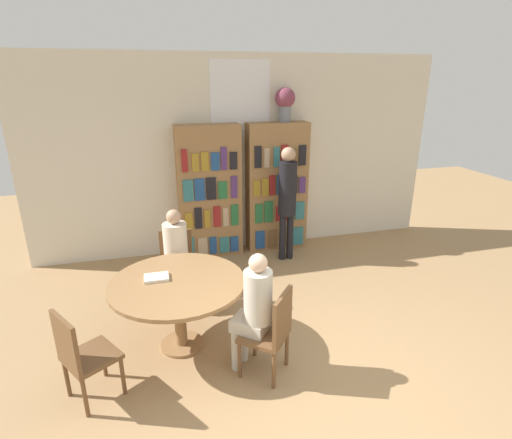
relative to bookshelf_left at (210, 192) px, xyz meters
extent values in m
plane|color=#9E7A51|center=(0.54, -3.51, -1.00)|extent=(16.00, 16.00, 0.00)
cube|color=beige|center=(0.54, 0.19, 0.50)|extent=(6.40, 0.06, 3.00)
cube|color=white|center=(0.54, 0.16, 1.35)|extent=(0.90, 0.01, 1.10)
cube|color=olive|center=(0.00, 0.00, 0.00)|extent=(0.95, 0.32, 2.02)
cube|color=#2D707A|center=(-0.35, -0.17, -0.79)|extent=(0.10, 0.02, 0.30)
cube|color=tan|center=(-0.16, -0.17, -0.81)|extent=(0.14, 0.02, 0.28)
cube|color=navy|center=(0.00, -0.17, -0.81)|extent=(0.11, 0.02, 0.27)
cube|color=#2D707A|center=(0.18, -0.17, -0.82)|extent=(0.15, 0.02, 0.25)
cube|color=navy|center=(0.34, -0.17, -0.82)|extent=(0.12, 0.02, 0.25)
cube|color=olive|center=(-0.35, -0.17, -0.38)|extent=(0.12, 0.02, 0.26)
cube|color=black|center=(-0.21, -0.17, -0.34)|extent=(0.11, 0.02, 0.33)
cube|color=olive|center=(-0.07, -0.17, -0.37)|extent=(0.08, 0.02, 0.28)
cube|color=maroon|center=(0.08, -0.17, -0.34)|extent=(0.11, 0.02, 0.33)
cube|color=tan|center=(0.21, -0.17, -0.36)|extent=(0.08, 0.02, 0.29)
cube|color=#236638|center=(0.35, -0.17, -0.34)|extent=(0.11, 0.02, 0.33)
cube|color=#2D707A|center=(-0.33, -0.17, 0.09)|extent=(0.15, 0.02, 0.32)
cube|color=navy|center=(-0.17, -0.17, 0.10)|extent=(0.15, 0.02, 0.33)
cube|color=black|center=(0.00, -0.17, 0.10)|extent=(0.14, 0.02, 0.34)
cube|color=#236638|center=(0.17, -0.17, 0.06)|extent=(0.13, 0.02, 0.26)
cube|color=#4C2D6B|center=(0.35, -0.17, 0.10)|extent=(0.10, 0.02, 0.34)
cube|color=maroon|center=(-0.36, -0.17, 0.53)|extent=(0.08, 0.02, 0.32)
cube|color=olive|center=(-0.21, -0.17, 0.50)|extent=(0.10, 0.02, 0.26)
cube|color=olive|center=(-0.07, -0.17, 0.51)|extent=(0.11, 0.02, 0.27)
cube|color=navy|center=(0.08, -0.17, 0.50)|extent=(0.12, 0.02, 0.26)
cube|color=#4C2D6B|center=(0.21, -0.17, 0.54)|extent=(0.09, 0.02, 0.33)
cube|color=black|center=(0.35, -0.17, 0.50)|extent=(0.11, 0.02, 0.25)
cube|color=olive|center=(1.07, 0.00, 0.00)|extent=(0.95, 0.32, 2.02)
cube|color=navy|center=(0.76, -0.17, -0.80)|extent=(0.15, 0.02, 0.30)
cube|color=brown|center=(0.96, -0.17, -0.80)|extent=(0.15, 0.02, 0.29)
cube|color=brown|center=(1.19, -0.17, -0.78)|extent=(0.14, 0.02, 0.32)
cube|color=#2D707A|center=(1.40, -0.17, -0.80)|extent=(0.17, 0.02, 0.30)
cube|color=#236638|center=(0.74, -0.17, -0.35)|extent=(0.12, 0.02, 0.31)
cube|color=#236638|center=(0.89, -0.17, -0.34)|extent=(0.14, 0.02, 0.34)
cube|color=maroon|center=(1.07, -0.17, -0.38)|extent=(0.11, 0.02, 0.24)
cube|color=maroon|center=(1.23, -0.17, -0.33)|extent=(0.09, 0.02, 0.35)
cube|color=#2D707A|center=(1.41, -0.17, -0.36)|extent=(0.15, 0.02, 0.29)
cube|color=olive|center=(0.70, -0.17, 0.06)|extent=(0.11, 0.02, 0.25)
cube|color=olive|center=(0.83, -0.17, 0.07)|extent=(0.11, 0.02, 0.27)
cube|color=maroon|center=(0.94, -0.17, 0.09)|extent=(0.09, 0.02, 0.31)
cube|color=navy|center=(1.06, -0.17, 0.09)|extent=(0.08, 0.02, 0.31)
cube|color=black|center=(1.18, -0.17, 0.06)|extent=(0.09, 0.02, 0.25)
cube|color=black|center=(1.32, -0.17, 0.07)|extent=(0.08, 0.02, 0.28)
cube|color=#4C2D6B|center=(1.44, -0.17, 0.06)|extent=(0.11, 0.02, 0.25)
cube|color=black|center=(0.72, -0.17, 0.53)|extent=(0.11, 0.02, 0.32)
cube|color=tan|center=(0.85, -0.17, 0.52)|extent=(0.08, 0.02, 0.29)
cube|color=#2D707A|center=(1.01, -0.17, 0.52)|extent=(0.09, 0.02, 0.30)
cube|color=maroon|center=(1.13, -0.17, 0.53)|extent=(0.11, 0.02, 0.33)
cube|color=brown|center=(1.27, -0.17, 0.50)|extent=(0.12, 0.02, 0.26)
cube|color=black|center=(1.42, -0.17, 0.53)|extent=(0.12, 0.02, 0.31)
cylinder|color=slate|center=(1.18, 0.00, 1.13)|extent=(0.17, 0.17, 0.23)
sphere|color=brown|center=(1.18, 0.00, 1.36)|extent=(0.30, 0.30, 0.30)
cylinder|color=olive|center=(-0.67, -2.24, -0.99)|extent=(0.44, 0.44, 0.03)
cylinder|color=olive|center=(-0.67, -2.24, -0.63)|extent=(0.12, 0.12, 0.69)
cylinder|color=olive|center=(-0.67, -2.24, -0.27)|extent=(1.35, 1.35, 0.04)
cube|color=brown|center=(-1.46, -2.75, -0.60)|extent=(0.55, 0.55, 0.04)
cube|color=brown|center=(-1.61, -2.85, -0.35)|extent=(0.25, 0.36, 0.45)
cylinder|color=brown|center=(-1.41, -2.51, -0.81)|extent=(0.04, 0.04, 0.39)
cylinder|color=brown|center=(-1.22, -2.80, -0.81)|extent=(0.04, 0.04, 0.39)
cylinder|color=brown|center=(-1.69, -2.70, -0.81)|extent=(0.04, 0.04, 0.39)
cylinder|color=brown|center=(-1.51, -2.98, -0.81)|extent=(0.04, 0.04, 0.39)
cube|color=brown|center=(-0.62, -1.31, -0.60)|extent=(0.42, 0.42, 0.04)
cube|color=brown|center=(-0.61, -1.13, -0.35)|extent=(0.40, 0.06, 0.45)
cylinder|color=brown|center=(-0.46, -1.49, -0.81)|extent=(0.04, 0.04, 0.39)
cylinder|color=brown|center=(-0.80, -1.47, -0.81)|extent=(0.04, 0.04, 0.39)
cylinder|color=brown|center=(-0.44, -1.15, -0.81)|extent=(0.04, 0.04, 0.39)
cylinder|color=brown|center=(-0.78, -1.13, -0.81)|extent=(0.04, 0.04, 0.39)
cube|color=brown|center=(0.05, -2.83, -0.60)|extent=(0.56, 0.56, 0.04)
cube|color=brown|center=(0.19, -2.95, -0.35)|extent=(0.28, 0.33, 0.45)
cylinder|color=brown|center=(-0.19, -2.86, -0.81)|extent=(0.04, 0.04, 0.39)
cylinder|color=brown|center=(0.02, -2.59, -0.81)|extent=(0.04, 0.04, 0.39)
cylinder|color=brown|center=(0.07, -3.07, -0.81)|extent=(0.04, 0.04, 0.39)
cylinder|color=brown|center=(0.29, -2.81, -0.81)|extent=(0.04, 0.04, 0.39)
cube|color=beige|center=(-0.63, -1.45, -0.52)|extent=(0.30, 0.34, 0.12)
cylinder|color=beige|center=(-0.62, -1.37, -0.21)|extent=(0.28, 0.28, 0.50)
sphere|color=tan|center=(-0.62, -1.37, 0.13)|extent=(0.17, 0.17, 0.17)
cylinder|color=beige|center=(-0.56, -1.57, -0.79)|extent=(0.10, 0.10, 0.43)
cylinder|color=beige|center=(-0.71, -1.56, -0.79)|extent=(0.10, 0.10, 0.43)
cube|color=beige|center=(-0.06, -2.75, -0.52)|extent=(0.41, 0.40, 0.12)
cylinder|color=beige|center=(0.00, -2.80, -0.21)|extent=(0.26, 0.26, 0.50)
sphere|color=#DBB293|center=(0.00, -2.80, 0.12)|extent=(0.17, 0.17, 0.17)
cylinder|color=beige|center=(-0.19, -2.73, -0.79)|extent=(0.10, 0.10, 0.43)
cylinder|color=beige|center=(-0.10, -2.62, -0.79)|extent=(0.10, 0.10, 0.43)
cylinder|color=black|center=(1.01, -0.51, -0.64)|extent=(0.10, 0.10, 0.73)
cylinder|color=black|center=(1.13, -0.51, -0.64)|extent=(0.10, 0.10, 0.73)
cylinder|color=black|center=(1.07, -0.51, 0.12)|extent=(0.27, 0.27, 0.79)
sphere|color=tan|center=(1.07, -0.51, 0.62)|extent=(0.21, 0.21, 0.21)
cylinder|color=black|center=(1.15, -0.25, 0.32)|extent=(0.07, 0.30, 0.07)
cube|color=silver|center=(-0.87, -2.14, -0.23)|extent=(0.24, 0.18, 0.03)
camera|label=1|loc=(-0.83, -5.83, 1.65)|focal=28.00mm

